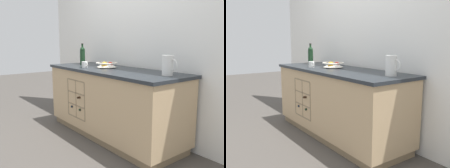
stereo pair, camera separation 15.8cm
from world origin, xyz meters
The scene contains 7 objects.
ground_plane centered at (0.00, 0.00, 0.00)m, with size 14.00×14.00×0.00m, color #4C4742.
back_wall centered at (0.00, 0.42, 1.27)m, with size 4.44×0.06×2.55m, color white.
kitchen_island centered at (0.00, 0.00, 0.45)m, with size 2.08×0.75×0.88m.
fruit_bowl centered at (-0.16, 0.03, 0.93)m, with size 0.29×0.29×0.08m.
white_pitcher centered at (0.82, 0.08, 0.99)m, with size 0.18×0.12×0.21m.
ceramic_mug centered at (-0.35, -0.19, 0.92)m, with size 0.11×0.08×0.08m.
standing_wine_bottle centered at (-0.69, -0.01, 1.02)m, with size 0.08×0.08×0.31m.
Camera 2 is at (2.57, -1.81, 1.24)m, focal length 40.00 mm.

